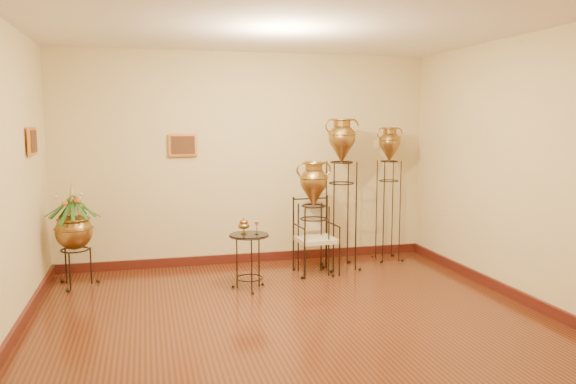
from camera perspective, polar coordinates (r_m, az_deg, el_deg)
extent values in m
plane|color=#5C2815|center=(5.40, 0.86, -13.47)|extent=(5.00, 5.00, 0.00)
cube|color=#491711|center=(7.70, -4.00, -6.67)|extent=(5.00, 0.04, 0.12)
cube|color=#491711|center=(5.34, -26.62, -13.83)|extent=(0.04, 5.00, 0.12)
cube|color=#491711|center=(6.46, 22.98, -10.00)|extent=(0.04, 5.00, 0.12)
cube|color=#EE8F46|center=(7.36, -10.63, 4.71)|extent=(0.36, 0.03, 0.29)
cube|color=#EE8F46|center=(6.43, -24.56, 4.72)|extent=(0.03, 0.36, 0.29)
cube|color=beige|center=(7.05, 2.87, -4.87)|extent=(0.48, 0.45, 0.05)
cube|color=beige|center=(7.00, 2.89, -2.72)|extent=(0.35, 0.05, 0.37)
cylinder|color=black|center=(6.37, -3.99, -4.36)|extent=(0.44, 0.44, 0.01)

